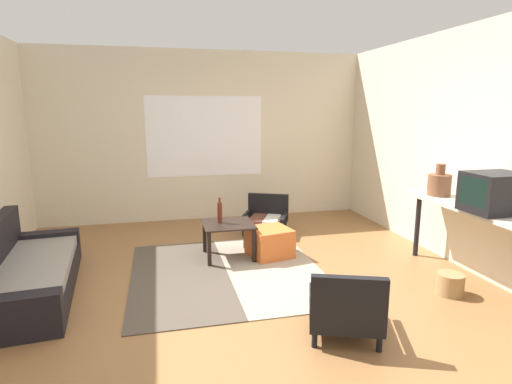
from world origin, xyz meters
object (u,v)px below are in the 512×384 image
Objects in this scene: clay_vase at (439,184)px; glass_bottle at (220,212)px; armchair_by_window at (266,216)px; armchair_striped_foreground at (346,309)px; ottoman_orange at (270,242)px; coffee_table at (228,230)px; couch at (23,274)px; wicker_basket at (450,284)px; crt_television at (495,193)px; console_shelf at (470,213)px.

clay_vase is 2.55m from glass_bottle.
armchair_striped_foreground is (-0.12, -2.93, 0.00)m from armchair_by_window.
armchair_by_window is at bearing 77.66° from ottoman_orange.
coffee_table is at bearing -30.84° from glass_bottle.
couch reaches higher than wicker_basket.
clay_vase reaches higher than ottoman_orange.
glass_bottle is 2.61m from wicker_basket.
armchair_striped_foreground is 1.89m from crt_television.
couch is 4.46m from clay_vase.
crt_television is (-0.00, -0.28, 0.27)m from console_shelf.
wicker_basket is at bearing -44.85° from ottoman_orange.
crt_television reaches higher than clay_vase.
wicker_basket is (-0.33, 0.07, -0.91)m from crt_television.
console_shelf is at bearing -29.89° from glass_bottle.
armchair_by_window is 1.66× the size of ottoman_orange.
armchair_striped_foreground reaches higher than wicker_basket.
console_shelf is 0.39m from crt_television.
ottoman_orange is 1.84× the size of wicker_basket.
wicker_basket is at bearing -37.64° from glass_bottle.
couch reaches higher than coffee_table.
coffee_table is 2.49m from clay_vase.
crt_television reaches higher than wicker_basket.
coffee_table is 2.34× the size of wicker_basket.
armchair_striped_foreground is at bearing -87.01° from ottoman_orange.
coffee_table is 0.53m from ottoman_orange.
armchair_by_window is 1.24m from glass_bottle.
couch is 4.58m from crt_television.
armchair_striped_foreground is at bearing -166.43° from crt_television.
armchair_striped_foreground is 2.95× the size of wicker_basket.
couch is 3.07m from armchair_striped_foreground.
couch is 2.57× the size of armchair_by_window.
couch is 2.19m from coffee_table.
armchair_striped_foreground is 2.43× the size of glass_bottle.
glass_bottle is at bearing 167.29° from ottoman_orange.
crt_television reaches higher than couch.
console_shelf is at bearing -29.85° from coffee_table.
coffee_table is at bearing 106.76° from armchair_striped_foreground.
couch is at bearing 166.78° from wicker_basket.
couch is 2.67× the size of armchair_striped_foreground.
glass_bottle is at bearing 160.07° from clay_vase.
armchair_by_window is 0.44× the size of console_shelf.
armchair_striped_foreground is at bearing -73.24° from coffee_table.
clay_vase is at bearing 35.41° from armchair_striped_foreground.
armchair_by_window is 2.93m from armchair_striped_foreground.
crt_television is 0.97m from wicker_basket.
ottoman_orange is at bearing -8.91° from coffee_table.
glass_bottle reaches higher than ottoman_orange.
armchair_striped_foreground is (2.72, -1.43, 0.03)m from couch.
console_shelf is at bearing -55.25° from armchair_by_window.
clay_vase reaches higher than armchair_by_window.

